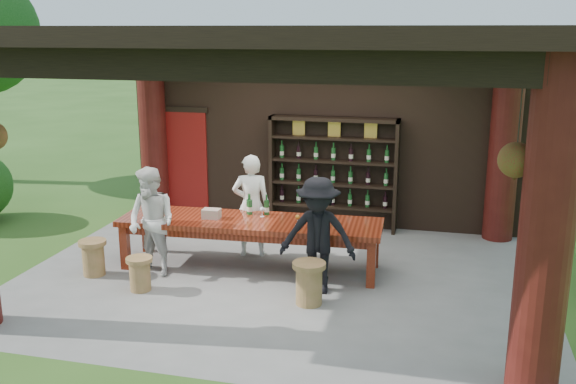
% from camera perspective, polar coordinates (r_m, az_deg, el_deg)
% --- Properties ---
extents(ground, '(90.00, 90.00, 0.00)m').
position_cam_1_polar(ground, '(9.38, -0.59, -7.41)').
color(ground, '#2D5119').
rests_on(ground, ground).
extents(pavilion, '(7.50, 6.00, 3.60)m').
position_cam_1_polar(pavilion, '(9.23, -0.04, 5.95)').
color(pavilion, slate).
rests_on(pavilion, ground).
extents(wine_shelf, '(2.26, 0.34, 1.99)m').
position_cam_1_polar(wine_shelf, '(11.32, 4.02, 1.67)').
color(wine_shelf, black).
rests_on(wine_shelf, ground).
extents(tasting_table, '(3.91, 1.18, 0.75)m').
position_cam_1_polar(tasting_table, '(9.48, -3.38, -3.12)').
color(tasting_table, '#551A0C').
rests_on(tasting_table, ground).
extents(stool_near_left, '(0.36, 0.36, 0.47)m').
position_cam_1_polar(stool_near_left, '(9.01, -13.03, -7.02)').
color(stool_near_left, brown).
rests_on(stool_near_left, ground).
extents(stool_near_right, '(0.43, 0.43, 0.57)m').
position_cam_1_polar(stool_near_right, '(8.35, 1.88, -8.01)').
color(stool_near_right, brown).
rests_on(stool_near_right, ground).
extents(stool_far_left, '(0.40, 0.40, 0.52)m').
position_cam_1_polar(stool_far_left, '(9.72, -16.92, -5.53)').
color(stool_far_left, brown).
rests_on(stool_far_left, ground).
extents(host, '(0.66, 0.50, 1.61)m').
position_cam_1_polar(host, '(9.98, -3.28, -1.20)').
color(host, white).
rests_on(host, ground).
extents(guest_woman, '(0.92, 0.81, 1.58)m').
position_cam_1_polar(guest_woman, '(9.39, -12.01, -2.62)').
color(guest_woman, silver).
rests_on(guest_woman, ground).
extents(guest_man, '(1.04, 0.62, 1.59)m').
position_cam_1_polar(guest_man, '(8.57, 2.66, -3.89)').
color(guest_man, black).
rests_on(guest_man, ground).
extents(table_bottles, '(0.36, 0.12, 0.31)m').
position_cam_1_polar(table_bottles, '(9.68, -2.95, -1.09)').
color(table_bottles, '#194C1E').
rests_on(table_bottles, tasting_table).
extents(table_glasses, '(1.08, 0.33, 0.15)m').
position_cam_1_polar(table_glasses, '(9.30, 1.09, -2.24)').
color(table_glasses, silver).
rests_on(table_glasses, tasting_table).
extents(napkin_basket, '(0.27, 0.19, 0.14)m').
position_cam_1_polar(napkin_basket, '(9.54, -6.82, -1.93)').
color(napkin_basket, '#BF6672').
rests_on(napkin_basket, tasting_table).
extents(shrubs, '(15.26, 9.02, 1.36)m').
position_cam_1_polar(shrubs, '(9.90, 13.53, -3.29)').
color(shrubs, '#194C14').
rests_on(shrubs, ground).
extents(trees, '(20.92, 9.30, 4.80)m').
position_cam_1_polar(trees, '(9.79, 22.16, 12.67)').
color(trees, '#3F2819').
rests_on(trees, ground).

